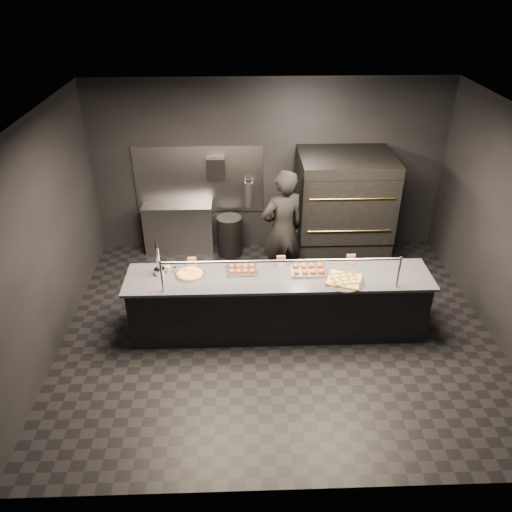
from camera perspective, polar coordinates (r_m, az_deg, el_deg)
name	(u,v)px	position (r m, az deg, el deg)	size (l,w,h in m)	color
room	(278,237)	(6.42, 2.51, 2.24)	(6.04, 6.00, 3.00)	black
service_counter	(278,304)	(6.93, 2.54, -5.46)	(4.10, 0.78, 1.37)	black
pizza_oven	(342,210)	(8.46, 9.84, 5.19)	(1.50, 1.23, 1.91)	black
prep_shelf	(179,228)	(8.97, -8.82, 3.13)	(1.20, 0.35, 0.90)	#99999E
towel_dispenser	(216,168)	(8.52, -4.62, 10.01)	(0.30, 0.20, 0.35)	black
fire_extinguisher	(249,194)	(8.71, -0.84, 7.09)	(0.14, 0.14, 0.51)	#B2B2B7
beer_tap	(159,264)	(6.75, -11.07, -0.91)	(0.14, 0.20, 0.55)	silver
round_pizza	(190,274)	(6.74, -7.54, -2.04)	(0.41, 0.41, 0.03)	silver
slider_tray_a	(242,269)	(6.77, -1.64, -1.52)	(0.46, 0.37, 0.06)	silver
slider_tray_b	(308,269)	(6.79, 6.01, -1.51)	(0.49, 0.36, 0.08)	silver
square_pizza	(344,280)	(6.66, 10.05, -2.70)	(0.54, 0.54, 0.05)	silver
condiment_jar	(170,269)	(6.82, -9.78, -1.52)	(0.15, 0.06, 0.10)	silver
tent_cards	(275,260)	(6.87, 2.18, -0.51)	(2.31, 0.04, 0.15)	white
trash_bin	(230,236)	(8.82, -3.04, 2.32)	(0.43, 0.43, 0.72)	black
worker	(282,230)	(7.69, 3.02, 2.97)	(0.71, 0.47, 1.95)	black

